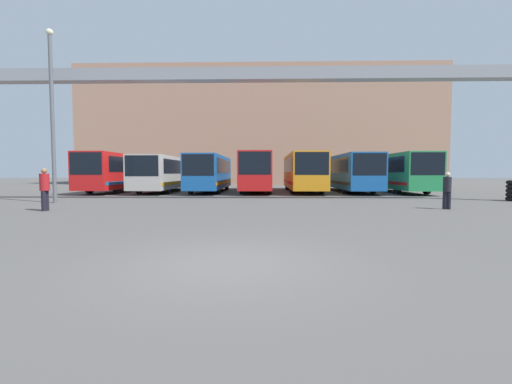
{
  "coord_description": "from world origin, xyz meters",
  "views": [
    {
      "loc": [
        0.68,
        -6.13,
        1.66
      ],
      "look_at": [
        0.09,
        17.65,
        0.3
      ],
      "focal_mm": 24.0,
      "sensor_mm": 36.0,
      "label": 1
    }
  ],
  "objects": [
    {
      "name": "ground_plane",
      "position": [
        0.0,
        0.0,
        0.0
      ],
      "size": [
        200.0,
        200.0,
        0.0
      ],
      "primitive_type": "plane",
      "color": "#514F4C"
    },
    {
      "name": "bus_slot_6",
      "position": [
        11.9,
        23.15,
        1.81
      ],
      "size": [
        2.56,
        11.03,
        3.15
      ],
      "color": "#268C4C",
      "rests_on": "ground"
    },
    {
      "name": "pedestrian_near_right",
      "position": [
        -8.83,
        8.39,
        0.98
      ],
      "size": [
        0.39,
        0.39,
        1.85
      ],
      "rotation": [
        0.0,
        0.0,
        1.58
      ],
      "color": "black",
      "rests_on": "ground"
    },
    {
      "name": "pedestrian_mid_left",
      "position": [
        8.93,
        9.48,
        0.89
      ],
      "size": [
        0.35,
        0.35,
        1.68
      ],
      "rotation": [
        0.0,
        0.0,
        5.95
      ],
      "color": "black",
      "rests_on": "ground"
    },
    {
      "name": "overhead_gantry",
      "position": [
        0.0,
        13.84,
        6.45
      ],
      "size": [
        32.28,
        0.8,
        7.63
      ],
      "color": "gray",
      "rests_on": "ground"
    },
    {
      "name": "bus_slot_1",
      "position": [
        -7.93,
        23.36,
        1.71
      ],
      "size": [
        2.61,
        11.45,
        2.96
      ],
      "color": "beige",
      "rests_on": "ground"
    },
    {
      "name": "bus_slot_5",
      "position": [
        7.93,
        23.78,
        1.79
      ],
      "size": [
        2.56,
        12.29,
        3.1
      ],
      "color": "#1959A5",
      "rests_on": "ground"
    },
    {
      "name": "bus_slot_3",
      "position": [
        0.0,
        23.28,
        1.85
      ],
      "size": [
        2.49,
        11.28,
        3.22
      ],
      "color": "red",
      "rests_on": "ground"
    },
    {
      "name": "bus_slot_0",
      "position": [
        -11.9,
        23.42,
        1.84
      ],
      "size": [
        2.53,
        11.56,
        3.19
      ],
      "color": "red",
      "rests_on": "ground"
    },
    {
      "name": "bus_slot_2",
      "position": [
        -3.97,
        23.15,
        1.75
      ],
      "size": [
        2.47,
        11.02,
        3.04
      ],
      "color": "#1959A5",
      "rests_on": "ground"
    },
    {
      "name": "lamp_post",
      "position": [
        -10.81,
        12.28,
        5.03
      ],
      "size": [
        0.36,
        0.36,
        9.33
      ],
      "color": "#595B60",
      "rests_on": "ground"
    },
    {
      "name": "bus_slot_4",
      "position": [
        3.97,
        23.46,
        1.83
      ],
      "size": [
        2.6,
        11.65,
        3.18
      ],
      "color": "orange",
      "rests_on": "ground"
    },
    {
      "name": "building_backdrop",
      "position": [
        0.0,
        45.76,
        8.12
      ],
      "size": [
        50.32,
        12.0,
        16.24
      ],
      "color": "tan",
      "rests_on": "ground"
    }
  ]
}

